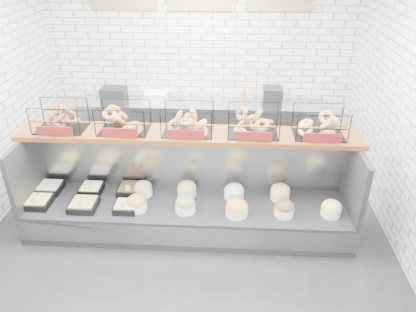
{
  "coord_description": "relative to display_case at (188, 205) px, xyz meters",
  "views": [
    {
      "loc": [
        0.49,
        -3.82,
        3.33
      ],
      "look_at": [
        0.24,
        0.45,
        0.98
      ],
      "focal_mm": 35.0,
      "sensor_mm": 36.0,
      "label": 1
    }
  ],
  "objects": [
    {
      "name": "ground",
      "position": [
        0.0,
        -0.34,
        -0.33
      ],
      "size": [
        5.5,
        5.5,
        0.0
      ],
      "primitive_type": "plane",
      "color": "black",
      "rests_on": "ground"
    },
    {
      "name": "room_shell",
      "position": [
        0.0,
        0.26,
        1.73
      ],
      "size": [
        5.02,
        5.51,
        3.01
      ],
      "color": "silver",
      "rests_on": "ground"
    },
    {
      "name": "display_case",
      "position": [
        0.0,
        0.0,
        0.0
      ],
      "size": [
        4.0,
        0.9,
        1.2
      ],
      "color": "black",
      "rests_on": "ground"
    },
    {
      "name": "bagel_shelf",
      "position": [
        0.0,
        0.18,
        1.05
      ],
      "size": [
        4.1,
        0.5,
        0.4
      ],
      "color": "#512711",
      "rests_on": "display_case"
    },
    {
      "name": "prep_counter",
      "position": [
        -0.0,
        2.09,
        0.14
      ],
      "size": [
        4.0,
        0.6,
        1.2
      ],
      "color": "#93969B",
      "rests_on": "ground"
    }
  ]
}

